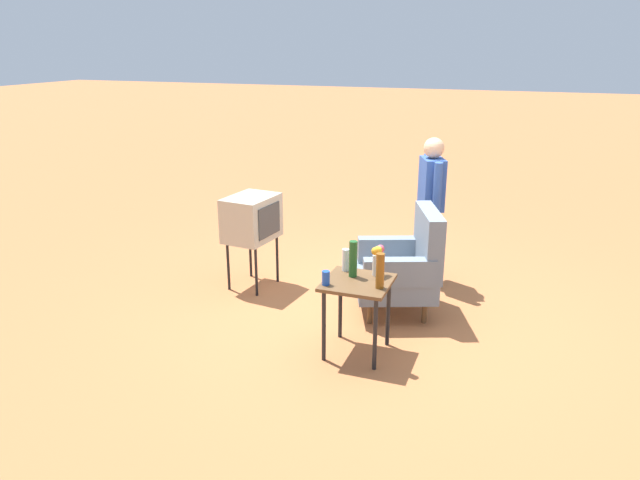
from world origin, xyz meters
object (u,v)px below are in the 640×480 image
bottle_short_clear (346,260)px  flower_vase (378,259)px  person_standing (431,202)px  armchair (405,265)px  soda_can_blue (326,278)px  side_table (357,292)px  tv_on_stand (252,219)px  bottle_wine_green (353,259)px  bottle_tall_amber (380,271)px

bottle_short_clear → flower_vase: 0.30m
person_standing → armchair: bearing=-4.9°
person_standing → soda_can_blue: bearing=-14.1°
side_table → bottle_short_clear: (-0.20, -0.17, 0.20)m
tv_on_stand → bottle_wine_green: (0.97, 1.45, 0.06)m
armchair → person_standing: 0.98m
bottle_tall_amber → tv_on_stand: bearing=-123.4°
soda_can_blue → bottle_wine_green: (-0.26, 0.16, 0.10)m
tv_on_stand → bottle_wine_green: bearing=56.2°
tv_on_stand → bottle_tall_amber: (1.14, 1.73, 0.05)m
tv_on_stand → flower_vase: 1.85m
bottle_tall_amber → soda_can_blue: size_ratio=2.46×
person_standing → flower_vase: 1.67m
bottle_wine_green → tv_on_stand: bearing=-123.8°
soda_can_blue → bottle_short_clear: size_ratio=0.61×
person_standing → bottle_wine_green: 1.79m
tv_on_stand → soda_can_blue: 1.78m
bottle_short_clear → person_standing: bearing=164.8°
side_table → person_standing: size_ratio=0.41×
side_table → armchair: bearing=168.1°
flower_vase → bottle_short_clear: bearing=-91.8°
soda_can_blue → armchair: bearing=159.4°
side_table → bottle_tall_amber: bottle_tall_amber is taller
armchair → flower_vase: armchair is taller
bottle_tall_amber → armchair: bearing=-179.6°
armchair → tv_on_stand: armchair is taller
tv_on_stand → bottle_tall_amber: bearing=56.6°
bottle_wine_green → soda_can_blue: bearing=-31.6°
person_standing → bottle_short_clear: (1.65, -0.45, -0.16)m
tv_on_stand → flower_vase: bearing=62.0°
bottle_tall_amber → bottle_short_clear: bearing=-125.9°
tv_on_stand → bottle_wine_green: size_ratio=3.22×
bottle_short_clear → side_table: bearing=40.8°
soda_can_blue → tv_on_stand: bearing=-133.6°
bottle_tall_amber → flower_vase: size_ratio=1.13×
tv_on_stand → flower_vase: size_ratio=3.89×
bottle_tall_amber → flower_vase: 0.28m
flower_vase → person_standing: bearing=174.6°
armchair → bottle_tall_amber: (1.05, 0.01, 0.33)m
flower_vase → bottle_wine_green: bearing=-61.8°
armchair → bottle_tall_amber: size_ratio=3.53×
armchair → flower_vase: size_ratio=4.00×
soda_can_blue → bottle_wine_green: size_ratio=0.38×
armchair → person_standing: person_standing is taller
bottle_wine_green → side_table: bearing=37.8°
soda_can_blue → bottle_wine_green: bearing=148.4°
tv_on_stand → bottle_wine_green: 1.74m
side_table → person_standing: person_standing is taller
bottle_tall_amber → bottle_short_clear: bottle_tall_amber is taller
tv_on_stand → side_table: bearing=55.1°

